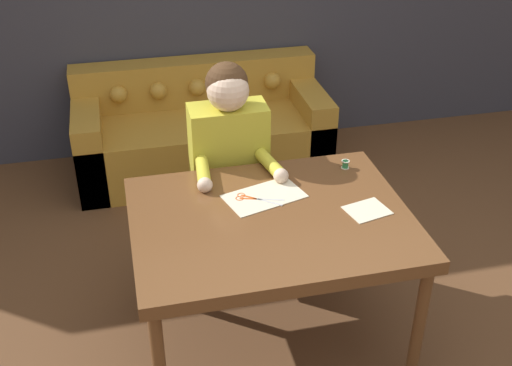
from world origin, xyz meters
The scene contains 8 objects.
ground_plane centered at (0.00, 0.00, 0.00)m, with size 16.00×16.00×0.00m, color brown.
dining_table centered at (-0.13, 0.00, 0.69)m, with size 1.35×1.04×0.76m.
couch centered at (-0.19, 1.89, 0.29)m, with size 1.86×0.81×0.79m.
person centered at (-0.21, 0.67, 0.68)m, with size 0.49×0.55×1.29m.
pattern_paper_main centered at (-0.12, 0.18, 0.76)m, with size 0.44×0.33×0.00m.
pattern_paper_offcut centered at (0.34, -0.06, 0.76)m, with size 0.23×0.21×0.00m.
scissors centered at (-0.19, 0.17, 0.76)m, with size 0.24×0.16×0.01m.
thread_spool centered at (0.38, 0.36, 0.78)m, with size 0.04×0.04×0.05m.
Camera 1 is at (-0.78, -2.48, 2.50)m, focal length 45.00 mm.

